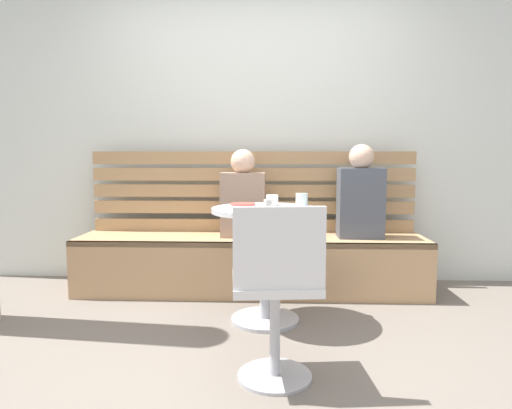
{
  "coord_description": "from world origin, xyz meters",
  "views": [
    {
      "loc": [
        0.18,
        -2.26,
        1.06
      ],
      "look_at": [
        0.06,
        0.66,
        0.75
      ],
      "focal_mm": 31.62,
      "sensor_mm": 36.0,
      "label": 1
    }
  ],
  "objects_px": {
    "cafe_table": "(265,242)",
    "cup_espresso_small": "(268,204)",
    "cup_ceramic_white": "(272,200)",
    "person_child_left": "(243,198)",
    "booth_bench": "(251,264)",
    "person_adult": "(360,196)",
    "plate_small": "(243,204)",
    "white_chair": "(276,287)",
    "phone_on_table": "(271,209)",
    "cup_glass_short": "(302,199)"
  },
  "relations": [
    {
      "from": "cafe_table",
      "to": "cup_espresso_small",
      "type": "relative_size",
      "value": 13.21
    },
    {
      "from": "cup_ceramic_white",
      "to": "person_child_left",
      "type": "bearing_deg",
      "value": 113.68
    },
    {
      "from": "cup_ceramic_white",
      "to": "booth_bench",
      "type": "bearing_deg",
      "value": 108.67
    },
    {
      "from": "person_adult",
      "to": "plate_small",
      "type": "xyz_separation_m",
      "value": [
        -0.87,
        -0.5,
        -0.01
      ]
    },
    {
      "from": "cafe_table",
      "to": "person_child_left",
      "type": "xyz_separation_m",
      "value": [
        -0.19,
        0.66,
        0.22
      ]
    },
    {
      "from": "white_chair",
      "to": "cafe_table",
      "type": "bearing_deg",
      "value": 94.81
    },
    {
      "from": "cafe_table",
      "to": "plate_small",
      "type": "xyz_separation_m",
      "value": [
        -0.15,
        0.15,
        0.23
      ]
    },
    {
      "from": "booth_bench",
      "to": "white_chair",
      "type": "bearing_deg",
      "value": -82.41
    },
    {
      "from": "person_child_left",
      "to": "plate_small",
      "type": "bearing_deg",
      "value": -86.14
    },
    {
      "from": "person_adult",
      "to": "phone_on_table",
      "type": "xyz_separation_m",
      "value": [
        -0.68,
        -0.77,
        -0.02
      ]
    },
    {
      "from": "cup_espresso_small",
      "to": "phone_on_table",
      "type": "distance_m",
      "value": 0.1
    },
    {
      "from": "cafe_table",
      "to": "person_child_left",
      "type": "relative_size",
      "value": 1.09
    },
    {
      "from": "cup_ceramic_white",
      "to": "cup_espresso_small",
      "type": "xyz_separation_m",
      "value": [
        -0.02,
        -0.16,
        -0.01
      ]
    },
    {
      "from": "person_child_left",
      "to": "person_adult",
      "type": "bearing_deg",
      "value": -0.78
    },
    {
      "from": "phone_on_table",
      "to": "booth_bench",
      "type": "bearing_deg",
      "value": 35.1
    },
    {
      "from": "white_chair",
      "to": "person_child_left",
      "type": "distance_m",
      "value": 1.52
    },
    {
      "from": "cafe_table",
      "to": "phone_on_table",
      "type": "relative_size",
      "value": 5.29
    },
    {
      "from": "person_adult",
      "to": "plate_small",
      "type": "distance_m",
      "value": 1.0
    },
    {
      "from": "person_adult",
      "to": "phone_on_table",
      "type": "distance_m",
      "value": 1.03
    },
    {
      "from": "person_adult",
      "to": "cup_glass_short",
      "type": "height_order",
      "value": "person_adult"
    },
    {
      "from": "cafe_table",
      "to": "cup_glass_short",
      "type": "bearing_deg",
      "value": 32.37
    },
    {
      "from": "cafe_table",
      "to": "person_adult",
      "type": "relative_size",
      "value": 1.03
    },
    {
      "from": "person_adult",
      "to": "cup_glass_short",
      "type": "relative_size",
      "value": 8.95
    },
    {
      "from": "white_chair",
      "to": "person_child_left",
      "type": "xyz_separation_m",
      "value": [
        -0.25,
        1.48,
        0.28
      ]
    },
    {
      "from": "person_child_left",
      "to": "phone_on_table",
      "type": "distance_m",
      "value": 0.81
    },
    {
      "from": "booth_bench",
      "to": "person_adult",
      "type": "bearing_deg",
      "value": 1.0
    },
    {
      "from": "cup_ceramic_white",
      "to": "cup_glass_short",
      "type": "xyz_separation_m",
      "value": [
        0.2,
        0.01,
        0.01
      ]
    },
    {
      "from": "person_adult",
      "to": "phone_on_table",
      "type": "height_order",
      "value": "person_adult"
    },
    {
      "from": "cafe_table",
      "to": "booth_bench",
      "type": "bearing_deg",
      "value": 101.11
    },
    {
      "from": "white_chair",
      "to": "phone_on_table",
      "type": "xyz_separation_m",
      "value": [
        -0.03,
        0.69,
        0.28
      ]
    },
    {
      "from": "booth_bench",
      "to": "phone_on_table",
      "type": "distance_m",
      "value": 0.93
    },
    {
      "from": "white_chair",
      "to": "phone_on_table",
      "type": "distance_m",
      "value": 0.75
    },
    {
      "from": "booth_bench",
      "to": "cup_glass_short",
      "type": "height_order",
      "value": "cup_glass_short"
    },
    {
      "from": "booth_bench",
      "to": "person_adult",
      "type": "xyz_separation_m",
      "value": [
        0.84,
        0.01,
        0.54
      ]
    },
    {
      "from": "cafe_table",
      "to": "plate_small",
      "type": "distance_m",
      "value": 0.31
    },
    {
      "from": "booth_bench",
      "to": "phone_on_table",
      "type": "bearing_deg",
      "value": -77.77
    },
    {
      "from": "booth_bench",
      "to": "cafe_table",
      "type": "bearing_deg",
      "value": -78.89
    },
    {
      "from": "cup_glass_short",
      "to": "phone_on_table",
      "type": "distance_m",
      "value": 0.34
    },
    {
      "from": "white_chair",
      "to": "cup_espresso_small",
      "type": "height_order",
      "value": "white_chair"
    },
    {
      "from": "white_chair",
      "to": "plate_small",
      "type": "distance_m",
      "value": 1.03
    },
    {
      "from": "booth_bench",
      "to": "cup_espresso_small",
      "type": "bearing_deg",
      "value": -77.75
    },
    {
      "from": "cafe_table",
      "to": "person_adult",
      "type": "distance_m",
      "value": 1.0
    },
    {
      "from": "booth_bench",
      "to": "white_chair",
      "type": "height_order",
      "value": "white_chair"
    },
    {
      "from": "phone_on_table",
      "to": "cup_glass_short",
      "type": "bearing_deg",
      "value": -13.61
    },
    {
      "from": "cafe_table",
      "to": "white_chair",
      "type": "bearing_deg",
      "value": -85.19
    },
    {
      "from": "booth_bench",
      "to": "cup_espresso_small",
      "type": "distance_m",
      "value": 0.87
    },
    {
      "from": "cup_glass_short",
      "to": "cafe_table",
      "type": "bearing_deg",
      "value": -147.63
    },
    {
      "from": "cafe_table",
      "to": "cup_ceramic_white",
      "type": "bearing_deg",
      "value": 72.34
    },
    {
      "from": "white_chair",
      "to": "cup_ceramic_white",
      "type": "relative_size",
      "value": 10.63
    },
    {
      "from": "phone_on_table",
      "to": "cafe_table",
      "type": "bearing_deg",
      "value": 40.93
    }
  ]
}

